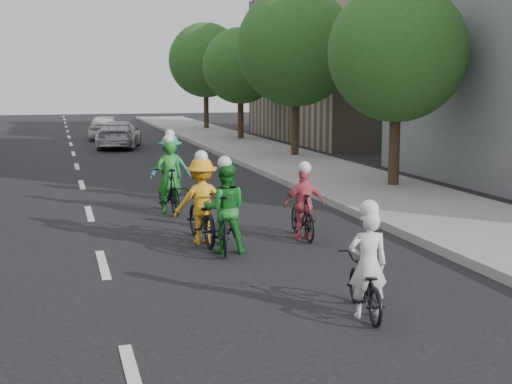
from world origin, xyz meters
name	(u,v)px	position (x,y,z in m)	size (l,w,h in m)	color
ground	(103,265)	(0.00, 0.00, 0.00)	(120.00, 120.00, 0.00)	black
sidewalk_right	(326,174)	(8.00, 10.00, 0.07)	(4.00, 80.00, 0.15)	gray
curb_right	(270,175)	(6.05, 10.00, 0.09)	(0.18, 80.00, 0.18)	#999993
bldg_se	(371,66)	(16.00, 24.00, 4.00)	(10.00, 14.00, 8.00)	gray
tree_r_0	(397,52)	(8.80, 6.60, 3.96)	(4.00, 4.00, 5.97)	black
tree_r_1	(296,47)	(8.80, 15.60, 4.52)	(4.80, 4.80, 6.93)	black
tree_r_2	(240,66)	(8.80, 24.60, 3.96)	(4.00, 4.00, 5.97)	black
tree_r_3	(206,60)	(8.80, 33.60, 4.52)	(4.80, 4.80, 6.93)	black
cyclist_0	(169,186)	(1.88, 4.60, 0.66)	(0.72, 1.88, 1.90)	black
cyclist_1	(303,210)	(4.03, 1.03, 0.58)	(0.85, 1.58, 1.58)	black
cyclist_2	(170,172)	(2.24, 6.77, 0.73)	(1.13, 1.62, 1.87)	black
cyclist_3	(201,209)	(1.99, 1.24, 0.67)	(1.11, 1.99, 1.83)	black
cyclist_4	(224,216)	(2.25, 0.36, 0.68)	(0.91, 1.90, 1.80)	black
cyclist_5	(365,278)	(3.25, -3.71, 0.51)	(0.77, 1.62, 1.60)	black
follow_car_lead	(119,135)	(2.19, 22.23, 0.65)	(1.81, 4.46, 1.29)	#B5B5BA
follow_car_trail	(105,127)	(1.92, 27.72, 0.69)	(1.63, 4.05, 1.38)	white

